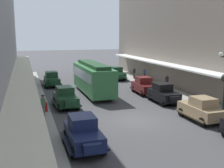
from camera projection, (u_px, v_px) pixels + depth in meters
The scene contains 18 objects.
ground_plane at pixel (136, 120), 21.09m from camera, with size 200.00×200.00×0.00m, color #424244.
sidewalk_left at pixel (34, 129), 18.84m from camera, with size 3.00×60.00×0.15m, color #99968E.
sidewalk_right at pixel (218, 111), 23.32m from camera, with size 3.00×60.00×0.15m, color #99968E.
parked_car_0 at pixel (144, 85), 30.55m from camera, with size 2.27×4.31×1.84m.
parked_car_1 at pixel (52, 79), 35.01m from camera, with size 2.16×4.27×1.84m.
parked_car_2 at pixel (163, 93), 26.54m from camera, with size 2.15×4.26×1.84m.
parked_car_3 at pixel (201, 108), 20.94m from camera, with size 2.18×4.27×1.84m.
parked_car_4 at pixel (65, 97), 24.84m from camera, with size 2.29×4.31×1.84m.
parked_car_5 at pixel (83, 132), 15.91m from camera, with size 2.16×4.27×1.84m.
parked_car_7 at pixel (117, 73), 40.27m from camera, with size 2.30×4.32×1.84m.
streetcar at pixel (93, 77), 30.12m from camera, with size 2.59×9.62×3.46m.
fire_hydrant at pixel (46, 107), 22.89m from camera, with size 0.24×0.24×0.82m.
pedestrian_0 at pixel (134, 73), 40.20m from camera, with size 0.36×0.28×1.67m.
pedestrian_1 at pixel (24, 87), 28.88m from camera, with size 0.36×0.28×1.67m.
pedestrian_2 at pixel (167, 82), 32.44m from camera, with size 0.36×0.24×1.64m.
pedestrian_3 at pixel (43, 105), 21.61m from camera, with size 0.36×0.28×1.67m.
pedestrian_4 at pixel (33, 102), 22.60m from camera, with size 0.36×0.28×1.67m.
pedestrian_5 at pixel (145, 73), 39.42m from camera, with size 0.36×0.24×1.64m.
Camera 1 is at (-7.88, -18.77, 6.44)m, focal length 44.36 mm.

